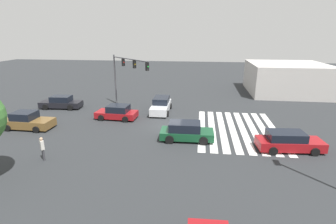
{
  "coord_description": "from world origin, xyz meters",
  "views": [
    {
      "loc": [
        -23.48,
        -2.99,
        8.67
      ],
      "look_at": [
        0.0,
        0.0,
        1.45
      ],
      "focal_mm": 28.0,
      "sensor_mm": 36.0,
      "label": 1
    }
  ],
  "objects": [
    {
      "name": "car_1",
      "position": [
        4.7,
        1.39,
        0.77
      ],
      "size": [
        4.9,
        2.12,
        1.65
      ],
      "rotation": [
        0.0,
        0.0,
        3.15
      ],
      "color": "silver",
      "rests_on": "ground_plane"
    },
    {
      "name": "car_3",
      "position": [
        -2.15,
        13.02,
        0.71
      ],
      "size": [
        2.25,
        4.62,
        1.6
      ],
      "rotation": [
        0.0,
        0.0,
        -1.59
      ],
      "color": "brown",
      "rests_on": "ground_plane"
    },
    {
      "name": "pedestrian",
      "position": [
        -7.99,
        7.83,
        0.97
      ],
      "size": [
        0.41,
        0.41,
        1.73
      ],
      "rotation": [
        0.0,
        0.0,
        -0.78
      ],
      "color": "#38383D",
      "rests_on": "ground_plane"
    },
    {
      "name": "crosswalk_markings",
      "position": [
        0.0,
        -6.55,
        0.0
      ],
      "size": [
        10.78,
        7.25,
        0.01
      ],
      "rotation": [
        0.0,
        0.0,
        1.57
      ],
      "color": "silver",
      "rests_on": "ground_plane"
    },
    {
      "name": "traffic_signal_mast",
      "position": [
        5.6,
        5.6,
        4.6
      ],
      "size": [
        5.54,
        5.54,
        6.11
      ],
      "rotation": [
        0.0,
        0.0,
        -2.36
      ],
      "color": "#47474C",
      "rests_on": "ground_plane"
    },
    {
      "name": "car_0",
      "position": [
        4.71,
        13.4,
        0.68
      ],
      "size": [
        2.18,
        4.88,
        1.48
      ],
      "rotation": [
        0.0,
        0.0,
        1.63
      ],
      "color": "black",
      "rests_on": "ground_plane"
    },
    {
      "name": "ground_plane",
      "position": [
        0.0,
        0.0,
        0.0
      ],
      "size": [
        117.94,
        117.94,
        0.0
      ],
      "primitive_type": "plane",
      "color": "#2B2D30"
    },
    {
      "name": "corner_building",
      "position": [
        16.88,
        -15.5,
        2.17
      ],
      "size": [
        10.63,
        10.63,
        4.33
      ],
      "color": "#BCB7B2",
      "rests_on": "ground_plane"
    },
    {
      "name": "car_6",
      "position": [
        -4.05,
        -9.78,
        0.7
      ],
      "size": [
        2.37,
        4.96,
        1.48
      ],
      "rotation": [
        0.0,
        0.0,
        -1.5
      ],
      "color": "maroon",
      "rests_on": "ground_plane"
    },
    {
      "name": "car_4",
      "position": [
        -3.02,
        -1.91,
        0.74
      ],
      "size": [
        2.24,
        4.45,
        1.54
      ],
      "rotation": [
        0.0,
        0.0,
        -1.55
      ],
      "color": "#144728",
      "rests_on": "ground_plane"
    },
    {
      "name": "car_2",
      "position": [
        1.71,
        5.57,
        0.67
      ],
      "size": [
        2.41,
        4.3,
        1.45
      ],
      "rotation": [
        0.0,
        0.0,
        1.51
      ],
      "color": "maroon",
      "rests_on": "ground_plane"
    }
  ]
}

